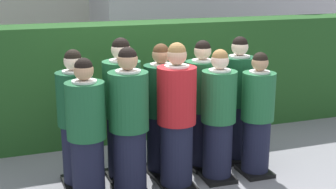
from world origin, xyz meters
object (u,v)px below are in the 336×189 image
(student_rear_row_0, at_px, (76,122))
(student_front_row_4, at_px, (257,118))
(student_front_row_0, at_px, (87,136))
(student_rear_row_3, at_px, (202,108))
(student_in_red_blazer, at_px, (177,121))
(student_front_row_3, at_px, (218,119))
(student_rear_row_2, at_px, (161,113))
(student_rear_row_1, at_px, (122,113))
(student_front_row_1, at_px, (129,127))
(student_rear_row_4, at_px, (238,102))

(student_rear_row_0, bearing_deg, student_front_row_4, -11.83)
(student_front_row_0, relative_size, student_rear_row_3, 0.97)
(student_front_row_0, xyz_separation_m, student_front_row_4, (2.07, 0.03, -0.03))
(student_front_row_0, bearing_deg, student_in_red_blazer, 0.83)
(student_front_row_3, xyz_separation_m, student_rear_row_2, (-0.57, 0.42, 0.02))
(student_rear_row_3, bearing_deg, student_rear_row_1, -178.84)
(student_front_row_0, xyz_separation_m, student_in_red_blazer, (1.02, 0.01, 0.05))
(student_rear_row_2, xyz_separation_m, student_rear_row_3, (0.54, 0.01, 0.01))
(student_rear_row_1, height_order, student_rear_row_3, student_rear_row_1)
(student_front_row_1, bearing_deg, student_front_row_3, 2.73)
(student_rear_row_1, height_order, student_rear_row_2, student_rear_row_1)
(student_front_row_3, bearing_deg, student_rear_row_4, 42.93)
(student_front_row_0, height_order, student_front_row_1, student_front_row_1)
(student_front_row_0, distance_m, student_rear_row_4, 2.13)
(student_rear_row_2, bearing_deg, student_rear_row_3, 0.81)
(student_rear_row_0, height_order, student_rear_row_1, student_rear_row_1)
(student_front_row_0, height_order, student_front_row_4, student_front_row_0)
(student_in_red_blazer, relative_size, student_front_row_3, 1.07)
(student_front_row_4, relative_size, student_rear_row_1, 0.89)
(student_in_red_blazer, height_order, student_front_row_3, student_in_red_blazer)
(student_rear_row_2, distance_m, student_rear_row_4, 1.08)
(student_in_red_blazer, distance_m, student_rear_row_0, 1.15)
(student_front_row_1, xyz_separation_m, student_rear_row_0, (-0.50, 0.46, -0.03))
(student_front_row_0, height_order, student_rear_row_3, student_rear_row_3)
(student_rear_row_0, relative_size, student_rear_row_4, 0.97)
(student_rear_row_3, bearing_deg, student_in_red_blazer, -137.98)
(student_rear_row_2, bearing_deg, student_front_row_4, -22.56)
(student_in_red_blazer, relative_size, student_rear_row_4, 1.03)
(student_front_row_4, relative_size, student_rear_row_2, 0.94)
(student_front_row_1, height_order, student_front_row_4, student_front_row_1)
(student_rear_row_2, bearing_deg, student_rear_row_1, -178.46)
(student_rear_row_3, bearing_deg, student_front_row_0, -162.67)
(student_front_row_0, distance_m, student_rear_row_1, 0.69)
(student_front_row_4, xyz_separation_m, student_rear_row_1, (-1.56, 0.43, 0.09))
(student_front_row_1, height_order, student_rear_row_2, student_front_row_1)
(student_rear_row_3, bearing_deg, student_front_row_1, -156.02)
(student_rear_row_3, bearing_deg, student_rear_row_0, -179.52)
(student_front_row_4, relative_size, student_rear_row_0, 0.95)
(student_front_row_3, distance_m, student_rear_row_4, 0.69)
(student_front_row_4, bearing_deg, student_rear_row_3, 139.62)
(student_front_row_1, distance_m, student_front_row_4, 1.61)
(student_rear_row_0, height_order, student_rear_row_2, student_rear_row_2)
(student_in_red_blazer, bearing_deg, student_front_row_3, 4.19)
(student_in_red_blazer, xyz_separation_m, student_rear_row_0, (-1.05, 0.45, -0.04))
(student_front_row_1, bearing_deg, student_rear_row_0, 137.12)
(student_front_row_1, distance_m, student_rear_row_3, 1.17)
(student_front_row_0, bearing_deg, student_front_row_1, 0.29)
(student_front_row_0, distance_m, student_front_row_3, 1.56)
(student_front_row_3, bearing_deg, student_rear_row_0, 165.57)
(student_in_red_blazer, bearing_deg, student_rear_row_1, 139.10)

